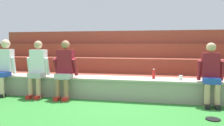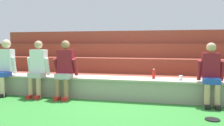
% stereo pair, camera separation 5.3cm
% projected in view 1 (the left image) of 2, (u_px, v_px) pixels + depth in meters
% --- Properties ---
extents(ground_plane, '(80.00, 80.00, 0.00)m').
position_uv_depth(ground_plane, '(118.00, 101.00, 5.30)').
color(ground_plane, '#2D752D').
extents(stone_seating_wall, '(7.62, 0.63, 0.48)m').
position_uv_depth(stone_seating_wall, '(120.00, 87.00, 5.57)').
color(stone_seating_wall, gray).
rests_on(stone_seating_wall, ground).
extents(brick_bleachers, '(9.43, 2.52, 1.72)m').
position_uv_depth(brick_bleachers, '(132.00, 64.00, 7.62)').
color(brick_bleachers, brown).
rests_on(brick_bleachers, ground).
extents(person_far_left, '(0.52, 0.59, 1.39)m').
position_uv_depth(person_far_left, '(4.00, 66.00, 5.87)').
color(person_far_left, beige).
rests_on(person_far_left, ground).
extents(person_left_of_center, '(0.55, 0.47, 1.36)m').
position_uv_depth(person_left_of_center, '(37.00, 67.00, 5.65)').
color(person_left_of_center, tan).
rests_on(person_left_of_center, ground).
extents(person_center, '(0.56, 0.50, 1.36)m').
position_uv_depth(person_center, '(65.00, 68.00, 5.50)').
color(person_center, '#996B4C').
rests_on(person_center, ground).
extents(person_right_of_center, '(0.52, 0.53, 1.31)m').
position_uv_depth(person_right_of_center, '(211.00, 73.00, 4.85)').
color(person_right_of_center, tan).
rests_on(person_right_of_center, ground).
extents(water_bottle_near_right, '(0.07, 0.07, 0.23)m').
position_uv_depth(water_bottle_near_right, '(154.00, 74.00, 5.40)').
color(water_bottle_near_right, red).
rests_on(water_bottle_near_right, stone_seating_wall).
extents(plastic_cup_right_end, '(0.08, 0.08, 0.10)m').
position_uv_depth(plastic_cup_right_end, '(181.00, 78.00, 5.20)').
color(plastic_cup_right_end, white).
rests_on(plastic_cup_right_end, stone_seating_wall).
extents(frisbee, '(0.25, 0.25, 0.02)m').
position_uv_depth(frisbee, '(213.00, 119.00, 3.99)').
color(frisbee, black).
rests_on(frisbee, ground).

